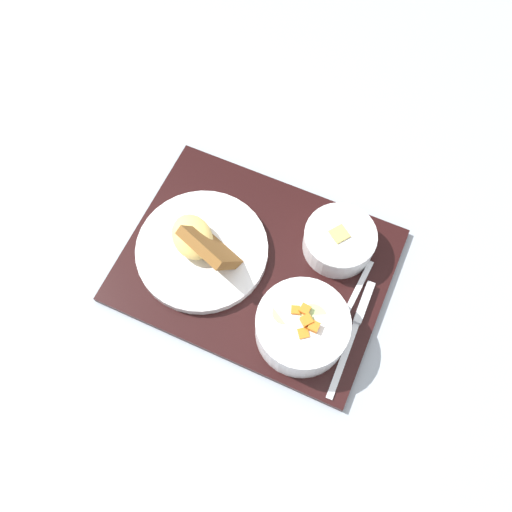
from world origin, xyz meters
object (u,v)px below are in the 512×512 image
at_px(bowl_salad, 302,326).
at_px(plate_main, 201,247).
at_px(spoon, 347,310).
at_px(knife, 359,317).
at_px(bowl_soup, 339,240).

distance_m(bowl_salad, plate_main, 0.21).
bearing_deg(spoon, bowl_salad, -36.49).
distance_m(bowl_salad, knife, 0.10).
xyz_separation_m(knife, spoon, (0.02, -0.00, -0.00)).
bearing_deg(knife, spoon, -99.19).
bearing_deg(plate_main, bowl_salad, 169.83).
distance_m(bowl_soup, knife, 0.13).
bearing_deg(spoon, knife, 86.07).
height_order(bowl_salad, spoon, bowl_salad).
bearing_deg(knife, bowl_soup, -145.10).
bearing_deg(knife, bowl_salad, -52.13).
height_order(bowl_soup, knife, bowl_soup).
bearing_deg(plate_main, knife, -173.52).
bearing_deg(bowl_soup, knife, 132.84).
bearing_deg(plate_main, spoon, -172.91).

